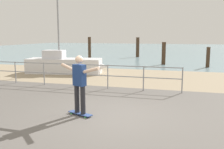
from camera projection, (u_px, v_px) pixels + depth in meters
The scene contains 11 objects.
ground_plane at pixel (92, 129), 6.24m from camera, with size 24.00×10.00×0.04m, color #605B56.
beach_strip at pixel (143, 77), 13.83m from camera, with size 24.00×6.00×0.04m, color tan.
sea_surface at pixel (171, 49), 40.40m from camera, with size 72.00×50.00×0.04m, color #75939E.
railing_fence at pixel (75, 72), 11.19m from camera, with size 9.26×0.05×1.05m.
sailboat at pixel (67, 65), 15.20m from camera, with size 5.06×2.14×5.24m.
skateboard at pixel (80, 114), 7.26m from camera, with size 0.82×0.48×0.08m.
skateboarder at pixel (80, 81), 7.11m from camera, with size 1.37×0.62×1.65m.
groyne_post_0 at pixel (90, 49), 21.80m from camera, with size 0.26×0.26×2.13m, color #422D1E.
groyne_post_1 at pixel (138, 47), 26.28m from camera, with size 0.35×0.35×2.05m, color #422D1E.
groyne_post_2 at pixel (164, 53), 19.62m from camera, with size 0.31×0.31×1.76m, color #422D1E.
groyne_post_3 at pixel (208, 57), 17.91m from camera, with size 0.26×0.26×1.46m, color #422D1E.
Camera 1 is at (2.14, -6.58, 2.30)m, focal length 40.60 mm.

